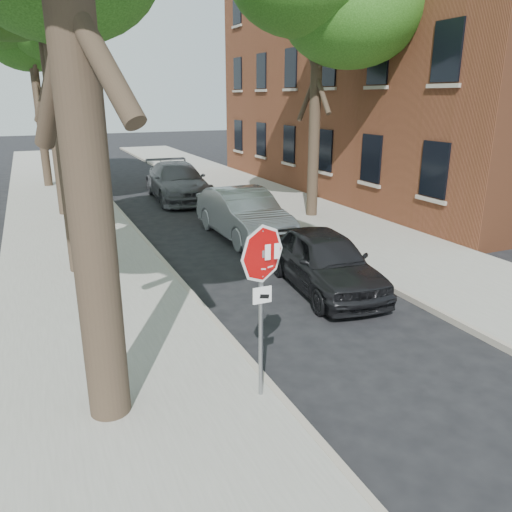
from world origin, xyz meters
The scene contains 12 objects.
ground centered at (0.00, 0.00, 0.00)m, with size 120.00×120.00×0.00m, color black.
sidewalk_left centered at (-2.50, 12.00, 0.06)m, with size 4.00×55.00×0.12m, color gray.
sidewalk_right centered at (6.00, 12.00, 0.06)m, with size 4.00×55.00×0.12m, color gray.
curb_left centered at (-0.45, 12.00, 0.07)m, with size 0.12×55.00×0.13m, color #9E9384.
curb_right centered at (3.95, 12.00, 0.07)m, with size 0.12×55.00×0.13m, color #9E9384.
apartment_building centered at (14.00, 14.00, 7.65)m, with size 12.20×20.20×15.30m.
stop_sign centered at (-0.70, -0.03, 1.95)m, with size 0.76×0.34×2.61m.
tree_far centered at (-2.72, 21.11, 7.21)m, with size 5.29×4.91×9.33m.
tree_right centered at (5.98, 10.11, 7.21)m, with size 5.29×4.91×9.33m.
car_a centered at (2.57, 3.54, 0.70)m, with size 1.66×4.12×1.41m, color black.
car_b centered at (2.60, 8.48, 0.78)m, with size 1.65×4.73×1.56m, color gray.
car_c centered at (2.40, 15.46, 0.79)m, with size 2.22×5.46×1.59m, color #4B4C50.
Camera 1 is at (-3.41, -5.86, 4.34)m, focal length 35.00 mm.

